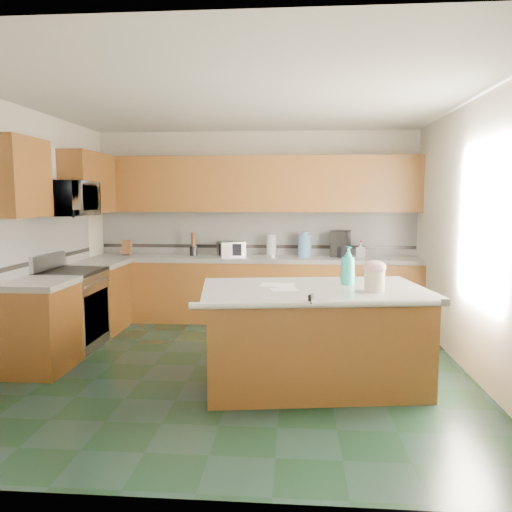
# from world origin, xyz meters

# --- Properties ---
(floor) EXTENTS (4.60, 4.60, 0.00)m
(floor) POSITION_xyz_m (0.00, 0.00, 0.00)
(floor) COLOR black
(floor) RESTS_ON ground
(ceiling) EXTENTS (4.60, 4.60, 0.00)m
(ceiling) POSITION_xyz_m (0.00, 0.00, 2.70)
(ceiling) COLOR white
(ceiling) RESTS_ON ground
(wall_back) EXTENTS (4.60, 0.04, 2.70)m
(wall_back) POSITION_xyz_m (0.00, 2.32, 1.35)
(wall_back) COLOR beige
(wall_back) RESTS_ON ground
(wall_front) EXTENTS (4.60, 0.04, 2.70)m
(wall_front) POSITION_xyz_m (0.00, -2.32, 1.35)
(wall_front) COLOR beige
(wall_front) RESTS_ON ground
(wall_left) EXTENTS (0.04, 4.60, 2.70)m
(wall_left) POSITION_xyz_m (-2.32, 0.00, 1.35)
(wall_left) COLOR beige
(wall_left) RESTS_ON ground
(wall_right) EXTENTS (0.04, 4.60, 2.70)m
(wall_right) POSITION_xyz_m (2.32, 0.00, 1.35)
(wall_right) COLOR beige
(wall_right) RESTS_ON ground
(back_base_cab) EXTENTS (4.60, 0.60, 0.86)m
(back_base_cab) POSITION_xyz_m (0.00, 2.00, 0.43)
(back_base_cab) COLOR #3C200A
(back_base_cab) RESTS_ON ground
(back_countertop) EXTENTS (4.60, 0.64, 0.06)m
(back_countertop) POSITION_xyz_m (0.00, 2.00, 0.89)
(back_countertop) COLOR white
(back_countertop) RESTS_ON back_base_cab
(back_upper_cab) EXTENTS (4.60, 0.33, 0.78)m
(back_upper_cab) POSITION_xyz_m (0.00, 2.13, 1.94)
(back_upper_cab) COLOR #3C200A
(back_upper_cab) RESTS_ON wall_back
(back_backsplash) EXTENTS (4.60, 0.02, 0.63)m
(back_backsplash) POSITION_xyz_m (0.00, 2.29, 1.24)
(back_backsplash) COLOR silver
(back_backsplash) RESTS_ON back_countertop
(back_accent_band) EXTENTS (4.60, 0.01, 0.05)m
(back_accent_band) POSITION_xyz_m (0.00, 2.28, 1.04)
(back_accent_band) COLOR black
(back_accent_band) RESTS_ON back_countertop
(left_base_cab_rear) EXTENTS (0.60, 0.82, 0.86)m
(left_base_cab_rear) POSITION_xyz_m (-2.00, 1.29, 0.43)
(left_base_cab_rear) COLOR #3C200A
(left_base_cab_rear) RESTS_ON ground
(left_counter_rear) EXTENTS (0.64, 0.82, 0.06)m
(left_counter_rear) POSITION_xyz_m (-2.00, 1.29, 0.89)
(left_counter_rear) COLOR white
(left_counter_rear) RESTS_ON left_base_cab_rear
(left_base_cab_front) EXTENTS (0.60, 0.72, 0.86)m
(left_base_cab_front) POSITION_xyz_m (-2.00, -0.24, 0.43)
(left_base_cab_front) COLOR #3C200A
(left_base_cab_front) RESTS_ON ground
(left_counter_front) EXTENTS (0.64, 0.72, 0.06)m
(left_counter_front) POSITION_xyz_m (-2.00, -0.24, 0.89)
(left_counter_front) COLOR white
(left_counter_front) RESTS_ON left_base_cab_front
(left_backsplash) EXTENTS (0.02, 2.30, 0.63)m
(left_backsplash) POSITION_xyz_m (-2.29, 0.55, 1.24)
(left_backsplash) COLOR silver
(left_backsplash) RESTS_ON wall_left
(left_accent_band) EXTENTS (0.01, 2.30, 0.05)m
(left_accent_band) POSITION_xyz_m (-2.28, 0.55, 1.04)
(left_accent_band) COLOR black
(left_accent_band) RESTS_ON wall_left
(left_upper_cab_rear) EXTENTS (0.33, 1.09, 0.78)m
(left_upper_cab_rear) POSITION_xyz_m (-2.13, 1.42, 1.94)
(left_upper_cab_rear) COLOR #3C200A
(left_upper_cab_rear) RESTS_ON wall_left
(left_upper_cab_front) EXTENTS (0.33, 0.72, 0.78)m
(left_upper_cab_front) POSITION_xyz_m (-2.13, -0.24, 1.94)
(left_upper_cab_front) COLOR #3C200A
(left_upper_cab_front) RESTS_ON wall_left
(range_body) EXTENTS (0.60, 0.76, 0.88)m
(range_body) POSITION_xyz_m (-2.00, 0.50, 0.44)
(range_body) COLOR #B7B7BC
(range_body) RESTS_ON ground
(range_oven_door) EXTENTS (0.02, 0.68, 0.55)m
(range_oven_door) POSITION_xyz_m (-1.71, 0.50, 0.40)
(range_oven_door) COLOR black
(range_oven_door) RESTS_ON range_body
(range_cooktop) EXTENTS (0.62, 0.78, 0.04)m
(range_cooktop) POSITION_xyz_m (-2.00, 0.50, 0.90)
(range_cooktop) COLOR black
(range_cooktop) RESTS_ON range_body
(range_handle) EXTENTS (0.02, 0.66, 0.02)m
(range_handle) POSITION_xyz_m (-1.68, 0.50, 0.78)
(range_handle) COLOR #B7B7BC
(range_handle) RESTS_ON range_body
(range_backguard) EXTENTS (0.06, 0.76, 0.18)m
(range_backguard) POSITION_xyz_m (-2.26, 0.50, 1.02)
(range_backguard) COLOR #B7B7BC
(range_backguard) RESTS_ON range_body
(microwave) EXTENTS (0.50, 0.73, 0.41)m
(microwave) POSITION_xyz_m (-2.00, 0.50, 1.73)
(microwave) COLOR #B7B7BC
(microwave) RESTS_ON wall_left
(island_base) EXTENTS (2.07, 1.37, 0.86)m
(island_base) POSITION_xyz_m (0.74, -0.41, 0.43)
(island_base) COLOR #3C200A
(island_base) RESTS_ON ground
(island_top) EXTENTS (2.19, 1.48, 0.06)m
(island_top) POSITION_xyz_m (0.74, -0.41, 0.89)
(island_top) COLOR white
(island_top) RESTS_ON island_base
(island_bullnose) EXTENTS (2.02, 0.35, 0.06)m
(island_bullnose) POSITION_xyz_m (0.74, -1.01, 0.89)
(island_bullnose) COLOR white
(island_bullnose) RESTS_ON island_base
(treat_jar) EXTENTS (0.22, 0.22, 0.19)m
(treat_jar) POSITION_xyz_m (1.27, -0.57, 1.01)
(treat_jar) COLOR beige
(treat_jar) RESTS_ON island_top
(treat_jar_lid) EXTENTS (0.20, 0.20, 0.12)m
(treat_jar_lid) POSITION_xyz_m (1.27, -0.57, 1.14)
(treat_jar_lid) COLOR beige
(treat_jar_lid) RESTS_ON treat_jar
(treat_jar_knob) EXTENTS (0.06, 0.02, 0.02)m
(treat_jar_knob) POSITION_xyz_m (1.27, -0.57, 1.18)
(treat_jar_knob) COLOR tan
(treat_jar_knob) RESTS_ON treat_jar_lid
(treat_jar_knob_end_l) EXTENTS (0.03, 0.03, 0.03)m
(treat_jar_knob_end_l) POSITION_xyz_m (1.24, -0.57, 1.18)
(treat_jar_knob_end_l) COLOR tan
(treat_jar_knob_end_l) RESTS_ON treat_jar_lid
(treat_jar_knob_end_r) EXTENTS (0.03, 0.03, 0.03)m
(treat_jar_knob_end_r) POSITION_xyz_m (1.30, -0.57, 1.18)
(treat_jar_knob_end_r) COLOR tan
(treat_jar_knob_end_r) RESTS_ON treat_jar_lid
(soap_bottle_island) EXTENTS (0.18, 0.18, 0.37)m
(soap_bottle_island) POSITION_xyz_m (1.07, -0.23, 1.10)
(soap_bottle_island) COLOR #29B0A7
(soap_bottle_island) RESTS_ON island_top
(paper_sheet_a) EXTENTS (0.29, 0.25, 0.00)m
(paper_sheet_a) POSITION_xyz_m (0.48, -0.53, 0.92)
(paper_sheet_a) COLOR white
(paper_sheet_a) RESTS_ON island_top
(paper_sheet_b) EXTENTS (0.34, 0.27, 0.00)m
(paper_sheet_b) POSITION_xyz_m (0.40, -0.31, 0.92)
(paper_sheet_b) COLOR white
(paper_sheet_b) RESTS_ON island_top
(clamp_body) EXTENTS (0.05, 0.09, 0.08)m
(clamp_body) POSITION_xyz_m (0.70, -0.99, 0.93)
(clamp_body) COLOR black
(clamp_body) RESTS_ON island_top
(clamp_handle) EXTENTS (0.01, 0.06, 0.01)m
(clamp_handle) POSITION_xyz_m (0.70, -1.04, 0.91)
(clamp_handle) COLOR black
(clamp_handle) RESTS_ON island_top
(knife_block) EXTENTS (0.12, 0.16, 0.24)m
(knife_block) POSITION_xyz_m (-1.86, 2.05, 1.03)
(knife_block) COLOR #472814
(knife_block) RESTS_ON back_countertop
(utensil_crock) EXTENTS (0.11, 0.11, 0.13)m
(utensil_crock) POSITION_xyz_m (-0.89, 2.08, 0.99)
(utensil_crock) COLOR black
(utensil_crock) RESTS_ON back_countertop
(utensil_bundle) EXTENTS (0.06, 0.06, 0.20)m
(utensil_bundle) POSITION_xyz_m (-0.89, 2.08, 1.15)
(utensil_bundle) COLOR #472814
(utensil_bundle) RESTS_ON utensil_crock
(toaster_oven) EXTENTS (0.43, 0.37, 0.21)m
(toaster_oven) POSITION_xyz_m (-0.34, 2.05, 1.02)
(toaster_oven) COLOR #B7B7BC
(toaster_oven) RESTS_ON back_countertop
(toaster_oven_door) EXTENTS (0.32, 0.01, 0.17)m
(toaster_oven_door) POSITION_xyz_m (-0.34, 1.94, 1.02)
(toaster_oven_door) COLOR black
(toaster_oven_door) RESTS_ON toaster_oven
(paper_towel) EXTENTS (0.14, 0.14, 0.30)m
(paper_towel) POSITION_xyz_m (0.23, 2.10, 1.07)
(paper_towel) COLOR white
(paper_towel) RESTS_ON back_countertop
(paper_towel_base) EXTENTS (0.20, 0.20, 0.01)m
(paper_towel_base) POSITION_xyz_m (0.23, 2.10, 0.93)
(paper_towel_base) COLOR #B7B7BC
(paper_towel_base) RESTS_ON back_countertop
(water_jug) EXTENTS (0.19, 0.19, 0.31)m
(water_jug) POSITION_xyz_m (0.70, 2.06, 1.08)
(water_jug) COLOR #4C7BB0
(water_jug) RESTS_ON back_countertop
(water_jug_neck) EXTENTS (0.09, 0.09, 0.04)m
(water_jug_neck) POSITION_xyz_m (0.70, 2.06, 1.25)
(water_jug_neck) COLOR #4C7BB0
(water_jug_neck) RESTS_ON water_jug
(coffee_maker) EXTENTS (0.30, 0.31, 0.38)m
(coffee_maker) POSITION_xyz_m (1.21, 2.08, 1.11)
(coffee_maker) COLOR black
(coffee_maker) RESTS_ON back_countertop
(coffee_carafe) EXTENTS (0.16, 0.16, 0.16)m
(coffee_carafe) POSITION_xyz_m (1.21, 2.02, 1.00)
(coffee_carafe) COLOR black
(coffee_carafe) RESTS_ON back_countertop
(soap_bottle_back) EXTENTS (0.13, 0.13, 0.21)m
(soap_bottle_back) POSITION_xyz_m (1.48, 2.05, 1.02)
(soap_bottle_back) COLOR white
(soap_bottle_back) RESTS_ON back_countertop
(soap_back_cap) EXTENTS (0.02, 0.02, 0.03)m
(soap_back_cap) POSITION_xyz_m (1.48, 2.05, 1.14)
(soap_back_cap) COLOR red
(soap_back_cap) RESTS_ON soap_bottle_back
(window_light_proxy) EXTENTS (0.02, 1.40, 1.10)m
(window_light_proxy) POSITION_xyz_m (2.29, -0.20, 1.50)
(window_light_proxy) COLOR white
(window_light_proxy) RESTS_ON wall_right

